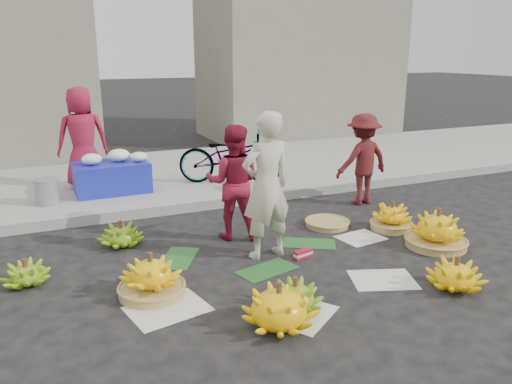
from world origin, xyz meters
name	(u,v)px	position (x,y,z in m)	size (l,w,h in m)	color
ground	(268,262)	(0.00, 0.00, 0.00)	(80.00, 80.00, 0.00)	black
curb	(207,203)	(0.00, 2.20, 0.07)	(40.00, 0.25, 0.15)	gray
sidewalk	(172,174)	(0.00, 4.30, 0.06)	(40.00, 4.00, 0.12)	gray
building_right	(299,43)	(4.50, 7.70, 2.50)	(5.00, 3.00, 5.00)	gray
newspaper_scatter	(302,292)	(0.00, -0.80, 0.00)	(3.20, 1.80, 0.00)	silver
banana_leaves	(253,256)	(-0.10, 0.20, 0.00)	(2.00, 1.00, 0.00)	#1C5521
banana_bunch_0	(151,277)	(-1.37, -0.26, 0.19)	(0.74, 0.74, 0.44)	#9F8042
banana_bunch_1	(295,295)	(-0.22, -1.06, 0.13)	(0.64, 0.64, 0.31)	#5C9A16
banana_bunch_2	(279,307)	(-0.49, -1.28, 0.19)	(0.88, 0.88, 0.41)	yellow
banana_bunch_3	(456,275)	(1.43, -1.35, 0.15)	(0.67, 0.67, 0.35)	yellow
banana_bunch_4	(437,230)	(2.07, -0.40, 0.21)	(0.75, 0.75, 0.49)	#9F8042
banana_bunch_5	(392,218)	(1.96, 0.31, 0.16)	(0.54, 0.54, 0.39)	#9F8042
banana_bunch_6	(26,274)	(-2.49, 0.47, 0.12)	(0.49, 0.49, 0.28)	#5C9A16
banana_bunch_7	(121,235)	(-1.43, 1.16, 0.14)	(0.59, 0.59, 0.32)	#5C9A16
basket_spare	(327,224)	(1.25, 0.76, 0.03)	(0.58, 0.58, 0.07)	#9F8042
incense_stack	(303,254)	(0.41, -0.07, 0.06)	(0.24, 0.08, 0.10)	red
vendor_cream	(266,186)	(0.05, 0.17, 0.84)	(0.61, 0.40, 1.68)	beige
vendor_red	(233,182)	(-0.06, 0.89, 0.72)	(0.70, 0.55, 1.44)	#AA1A33
man_striped	(363,159)	(2.28, 1.47, 0.70)	(0.90, 0.52, 1.40)	maroon
flower_table	(112,175)	(-1.22, 3.26, 0.39)	(1.16, 0.74, 0.66)	#191FA6
grey_bucket	(46,191)	(-2.21, 2.97, 0.31)	(0.33, 0.33, 0.38)	gray
flower_vendor	(82,137)	(-1.57, 3.79, 0.94)	(0.80, 0.52, 1.65)	#AA1A33
bicycle	(230,156)	(0.71, 3.02, 0.58)	(1.76, 0.61, 0.92)	gray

